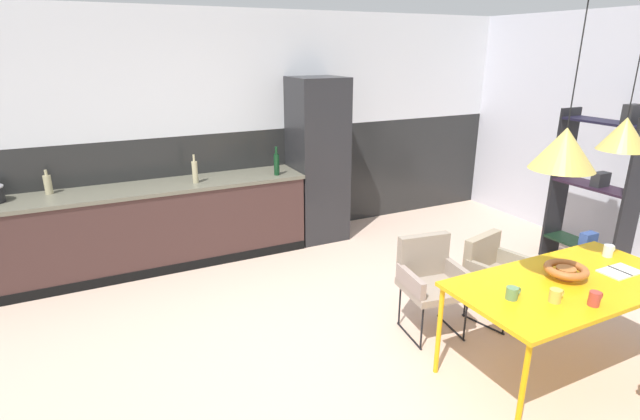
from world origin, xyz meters
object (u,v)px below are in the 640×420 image
Objects in this scene: pendant_lamp_over_table_near at (564,149)px; mug_glass_clear at (595,298)px; open_shelf_unit at (596,188)px; mug_white_ceramic at (512,293)px; fruit_bowl at (566,270)px; mug_wide_latte at (609,251)px; open_book at (620,272)px; bottle_spice_small at (48,184)px; armchair_facing_counter at (429,273)px; bottle_oil_tall at (277,164)px; refrigerator_column at (318,160)px; armchair_near_window at (494,266)px; bottle_vinegar_dark at (195,172)px; mug_short_terracotta at (556,296)px; pendant_lamp_over_table_far at (625,134)px; dining_table at (569,287)px.

mug_glass_clear is at bearing -53.21° from pendant_lamp_over_table_near.
mug_white_ceramic is at bearing -64.77° from open_shelf_unit.
fruit_bowl is 0.64m from mug_wide_latte.
bottle_spice_small is (-3.76, 3.46, 0.26)m from open_book.
bottle_oil_tall is at bearing -69.55° from armchair_facing_counter.
mug_wide_latte is (1.04, -3.08, -0.20)m from refrigerator_column.
bottle_oil_tall reaches higher than armchair_near_window.
open_book is 0.30m from mug_wide_latte.
mug_white_ceramic is 3.45m from bottle_vinegar_dark.
pendant_lamp_over_table_near is at bearing 90.71° from mug_short_terracotta.
open_book is 1.02m from pendant_lamp_over_table_far.
pendant_lamp_over_table_near is at bearing 107.83° from armchair_facing_counter.
refrigerator_column is 3.40m from mug_short_terracotta.
refrigerator_column is 3.22m from fruit_bowl.
mug_short_terracotta is (0.16, -1.05, 0.26)m from armchair_facing_counter.
armchair_facing_counter is 1.09m from mug_short_terracotta.
bottle_spice_small is at bearing -114.06° from open_shelf_unit.
mug_white_ceramic is (-0.17, -3.24, -0.21)m from refrigerator_column.
bottle_vinegar_dark is (-2.04, 2.34, 0.56)m from armchair_near_window.
pendant_lamp_over_table_far reaches higher than mug_glass_clear.
mug_glass_clear is 0.35× the size of bottle_oil_tall.
mug_wide_latte is at bearing 113.53° from armchair_near_window.
bottle_vinegar_dark is (-1.34, 3.16, 0.25)m from mug_white_ceramic.
pendant_lamp_over_table_near is (2.97, -3.44, 0.72)m from bottle_spice_small.
open_book is (0.44, -0.12, -0.05)m from fruit_bowl.
refrigerator_column is at bearing 87.08° from mug_white_ceramic.
bottle_spice_small is 1.43m from bottle_vinegar_dark.
bottle_oil_tall is at bearing 114.61° from open_book.
mug_white_ceramic is (-0.22, 0.15, -0.00)m from mug_short_terracotta.
mug_wide_latte is at bearing 11.67° from pendant_lamp_over_table_near.
mug_glass_clear reaches higher than mug_short_terracotta.
mug_short_terracotta is at bearing 142.87° from mug_glass_clear.
pendant_lamp_over_table_near reaches higher than open_shelf_unit.
open_shelf_unit is (1.66, 0.30, 0.43)m from armchair_near_window.
mug_glass_clear reaches higher than dining_table.
mug_short_terracotta is at bearing -50.13° from bottle_spice_small.
mug_short_terracotta reaches higher than open_book.
bottle_oil_tall is 3.41m from pendant_lamp_over_table_far.
bottle_spice_small is 0.79× the size of bottle_vinegar_dark.
open_shelf_unit is (1.35, 1.18, 0.16)m from open_book.
armchair_facing_counter is 1.37m from open_book.
open_shelf_unit is at bearing -43.96° from refrigerator_column.
bottle_oil_tall is (2.32, -0.31, 0.03)m from bottle_spice_small.
armchair_facing_counter is at bearing -84.50° from open_shelf_unit.
mug_glass_clear is 0.47× the size of bottle_spice_small.
armchair_near_window is 2.22× the size of bottle_oil_tall.
armchair_facing_counter is (-0.50, 0.89, -0.18)m from dining_table.
dining_table is at bearing -58.31° from open_shelf_unit.
armchair_near_window is 1.13m from mug_short_terracotta.
refrigerator_column reaches higher than armchair_facing_counter.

